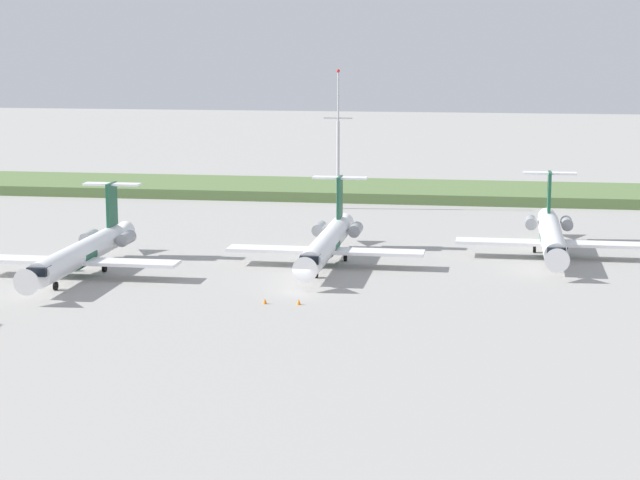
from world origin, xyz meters
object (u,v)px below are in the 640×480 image
(safety_cone_front_marker, at_px, (265,301))
(antenna_mast, at_px, (338,151))
(regional_jet_second, at_px, (327,242))
(regional_jet_nearest, at_px, (82,252))
(regional_jet_third, at_px, (551,235))
(safety_cone_mid_marker, at_px, (299,302))

(safety_cone_front_marker, bearing_deg, antenna_mast, 91.48)
(regional_jet_second, xyz_separation_m, safety_cone_front_marker, (-3.13, -21.06, -2.26))
(regional_jet_nearest, height_order, regional_jet_third, same)
(antenna_mast, relative_size, safety_cone_front_marker, 38.54)
(regional_jet_nearest, relative_size, regional_jet_second, 1.00)
(regional_jet_second, relative_size, safety_cone_mid_marker, 56.36)
(regional_jet_nearest, distance_m, regional_jet_third, 55.55)
(regional_jet_nearest, bearing_deg, safety_cone_mid_marker, -21.85)
(regional_jet_nearest, bearing_deg, regional_jet_third, 20.34)
(regional_jet_second, bearing_deg, safety_cone_mid_marker, -89.26)
(regional_jet_third, bearing_deg, safety_cone_mid_marker, -130.77)
(regional_jet_nearest, distance_m, regional_jet_second, 28.03)
(regional_jet_second, distance_m, regional_jet_third, 27.53)
(regional_jet_second, distance_m, antenna_mast, 43.68)
(regional_jet_nearest, distance_m, antenna_mast, 57.74)
(antenna_mast, relative_size, safety_cone_mid_marker, 38.54)
(safety_cone_front_marker, bearing_deg, safety_cone_mid_marker, 2.66)
(regional_jet_third, height_order, antenna_mast, antenna_mast)
(regional_jet_third, bearing_deg, regional_jet_second, -160.99)
(regional_jet_nearest, distance_m, safety_cone_mid_marker, 28.45)
(regional_jet_nearest, height_order, regional_jet_second, same)
(regional_jet_third, relative_size, safety_cone_mid_marker, 56.36)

